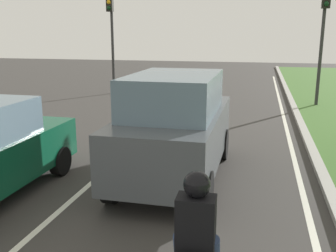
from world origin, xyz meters
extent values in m
plane|color=#383533|center=(0.00, 14.00, 0.00)|extent=(60.00, 60.00, 0.00)
cube|color=silver|center=(-0.70, 14.00, 0.00)|extent=(0.12, 32.00, 0.01)
cube|color=silver|center=(3.60, 14.00, 0.00)|extent=(0.12, 32.00, 0.01)
cube|color=#9E9B93|center=(4.10, 14.00, 0.06)|extent=(0.24, 48.00, 0.12)
cube|color=#474C51|center=(0.96, 8.51, 0.93)|extent=(1.91, 4.51, 1.10)
cube|color=slate|center=(0.96, 8.36, 1.88)|extent=(1.71, 2.71, 0.80)
cylinder|color=black|center=(0.09, 10.04, 0.38)|extent=(0.22, 0.76, 0.76)
cylinder|color=black|center=(1.84, 10.04, 0.38)|extent=(0.22, 0.76, 0.76)
cylinder|color=black|center=(0.08, 6.98, 0.38)|extent=(0.22, 0.76, 0.76)
cylinder|color=black|center=(1.83, 6.98, 0.38)|extent=(0.22, 0.76, 0.76)
cylinder|color=black|center=(-1.57, 8.07, 0.32)|extent=(0.22, 0.64, 0.64)
ellipsoid|color=black|center=(2.08, 4.69, 0.80)|extent=(0.29, 0.51, 0.24)
cube|color=black|center=(2.09, 4.29, 1.18)|extent=(0.41, 0.27, 0.60)
sphere|color=black|center=(2.09, 4.32, 1.60)|extent=(0.28, 0.28, 0.28)
cylinder|color=navy|center=(1.92, 4.40, 0.80)|extent=(0.17, 0.30, 0.45)
cylinder|color=#2D2D2D|center=(5.08, 18.25, 2.58)|extent=(0.14, 0.14, 5.16)
sphere|color=black|center=(5.08, 17.92, 4.23)|extent=(0.20, 0.20, 0.20)
cylinder|color=#2D2D2D|center=(-4.80, 19.65, 2.67)|extent=(0.14, 0.14, 5.34)
cube|color=black|center=(-4.80, 19.45, 4.58)|extent=(0.32, 0.24, 0.90)
sphere|color=#F2AD19|center=(-4.80, 19.32, 4.58)|extent=(0.20, 0.20, 0.20)
sphere|color=black|center=(-4.80, 19.32, 4.30)|extent=(0.20, 0.20, 0.20)
camera|label=1|loc=(2.65, 0.73, 3.08)|focal=41.13mm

